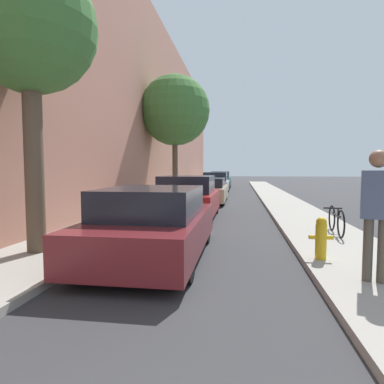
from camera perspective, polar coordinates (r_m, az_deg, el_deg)
ground_plane at (r=15.63m, az=5.47°, el=-2.21°), size 120.00×120.00×0.00m
sidewalk_left at (r=16.03m, az=-4.94°, el=-1.83°), size 2.00×52.00×0.12m
sidewalk_right at (r=15.74m, az=16.08°, el=-2.08°), size 2.00×52.00×0.12m
building_facade_left at (r=16.68m, az=-9.75°, el=16.14°), size 0.70×52.00×10.42m
parked_car_maroon at (r=6.31m, az=-6.74°, el=-5.61°), size 1.90×4.25×1.35m
parked_car_red at (r=11.27m, az=-0.69°, el=-1.09°), size 1.92×4.14×1.47m
parked_car_champagne at (r=16.57m, az=2.71°, el=0.25°), size 1.90×4.65×1.24m
parked_car_silver at (r=22.75m, az=4.20°, el=1.53°), size 1.73×4.50×1.47m
parked_car_teal at (r=28.80m, az=5.04°, el=2.08°), size 1.70×4.65×1.48m
street_tree_near at (r=7.30m, az=-26.56°, el=24.12°), size 2.45×2.45×5.43m
street_tree_far at (r=17.07m, az=-3.02°, el=14.02°), size 3.55×3.55×6.33m
fire_hydrant at (r=6.19m, az=21.64°, el=-7.41°), size 0.41×0.19×0.74m
pedestrian at (r=5.19m, az=29.62°, el=-2.17°), size 0.45×0.33×1.84m
bicycle at (r=8.65m, az=23.90°, el=-4.56°), size 0.44×1.60×0.66m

